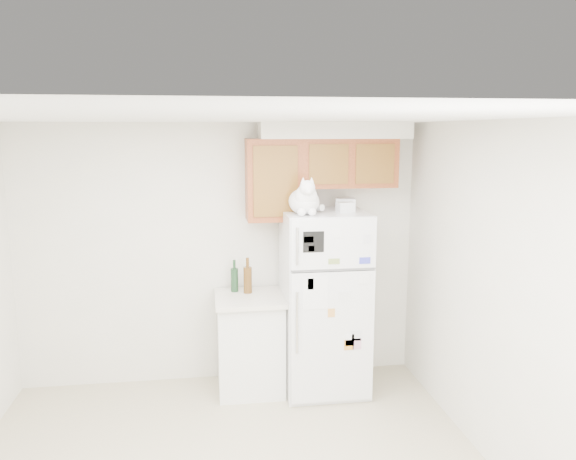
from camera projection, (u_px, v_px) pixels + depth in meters
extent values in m
cube|color=beige|center=(220.00, 254.00, 5.40)|extent=(3.80, 0.04, 2.50)
cube|color=beige|center=(516.00, 310.00, 3.73)|extent=(0.04, 4.00, 2.50)
cube|color=white|center=(225.00, 117.00, 3.24)|extent=(3.80, 4.00, 0.04)
cube|color=#A04722|center=(347.00, 163.00, 5.25)|extent=(0.90, 0.33, 0.45)
cube|color=#A04722|center=(273.00, 180.00, 5.18)|extent=(0.50, 0.33, 0.75)
cube|color=silver|center=(335.00, 130.00, 5.19)|extent=(1.40, 0.37, 0.15)
cube|color=white|center=(324.00, 301.00, 5.24)|extent=(0.76, 0.72, 1.70)
cube|color=white|center=(334.00, 244.00, 4.77)|extent=(0.74, 0.03, 0.44)
cube|color=white|center=(333.00, 338.00, 4.91)|extent=(0.74, 0.03, 1.19)
cube|color=#59595B|center=(334.00, 270.00, 4.80)|extent=(0.74, 0.03, 0.02)
cylinder|color=silver|center=(297.00, 246.00, 4.69)|extent=(0.02, 0.02, 0.32)
cylinder|color=silver|center=(297.00, 323.00, 4.81)|extent=(0.02, 0.02, 0.55)
cube|color=black|center=(314.00, 242.00, 4.72)|extent=(0.18, 0.00, 0.18)
cube|color=white|center=(315.00, 293.00, 4.80)|extent=(0.22, 0.00, 0.28)
cube|color=#363AC0|center=(365.00, 261.00, 4.81)|extent=(0.10, 0.00, 0.06)
cube|color=silver|center=(356.00, 335.00, 4.92)|extent=(0.08, 0.00, 0.10)
cube|color=white|center=(364.00, 279.00, 4.84)|extent=(0.10, 0.00, 0.09)
cube|color=#3B8261|center=(311.00, 284.00, 4.78)|extent=(0.05, 0.00, 0.10)
cube|color=orange|center=(349.00, 345.00, 4.93)|extent=(0.09, 0.00, 0.09)
cube|color=#9FD0E1|center=(311.00, 249.00, 4.72)|extent=(0.05, 0.00, 0.05)
cube|color=silver|center=(367.00, 239.00, 4.78)|extent=(0.07, 0.00, 0.08)
cube|color=white|center=(336.00, 233.00, 4.73)|extent=(0.08, 0.00, 0.07)
cube|color=olive|center=(334.00, 261.00, 4.77)|extent=(0.10, 0.00, 0.05)
cube|color=gold|center=(331.00, 313.00, 4.85)|extent=(0.06, 0.00, 0.08)
cube|color=white|center=(350.00, 340.00, 4.92)|extent=(0.08, 0.00, 0.11)
cube|color=#C18AA8|center=(357.00, 344.00, 4.94)|extent=(0.08, 0.00, 0.10)
cube|color=silver|center=(345.00, 295.00, 4.84)|extent=(0.11, 0.00, 0.07)
cube|color=#69A050|center=(309.00, 240.00, 4.71)|extent=(0.08, 0.00, 0.05)
cube|color=white|center=(250.00, 345.00, 5.27)|extent=(0.60, 0.60, 0.88)
cube|color=silver|center=(250.00, 298.00, 5.17)|extent=(0.64, 0.64, 0.04)
ellipsoid|color=white|center=(304.00, 202.00, 4.93)|extent=(0.27, 0.36, 0.23)
ellipsoid|color=white|center=(306.00, 197.00, 4.82)|extent=(0.20, 0.16, 0.22)
sphere|color=white|center=(307.00, 188.00, 4.76)|extent=(0.13, 0.13, 0.13)
cone|color=white|center=(303.00, 180.00, 4.74)|extent=(0.05, 0.05, 0.05)
cone|color=white|center=(312.00, 180.00, 4.75)|extent=(0.05, 0.05, 0.05)
cone|color=#D88C8C|center=(303.00, 181.00, 4.73)|extent=(0.02, 0.02, 0.03)
cone|color=#D88C8C|center=(312.00, 181.00, 4.74)|extent=(0.02, 0.02, 0.03)
sphere|color=white|center=(309.00, 191.00, 4.70)|extent=(0.06, 0.06, 0.06)
sphere|color=white|center=(302.00, 212.00, 4.80)|extent=(0.07, 0.07, 0.07)
sphere|color=white|center=(312.00, 212.00, 4.81)|extent=(0.07, 0.07, 0.07)
cylinder|color=white|center=(314.00, 208.00, 5.08)|extent=(0.17, 0.23, 0.08)
cube|color=white|center=(345.00, 204.00, 5.24)|extent=(0.20, 0.16, 0.10)
cube|color=white|center=(345.00, 207.00, 5.05)|extent=(0.17, 0.14, 0.09)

